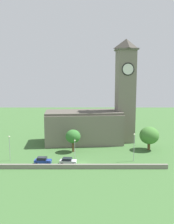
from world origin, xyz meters
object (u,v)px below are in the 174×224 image
at_px(streetlamp_west_end, 9,144).
at_px(tree_riverside_west, 149,135).
at_px(car_blue, 43,161).
at_px(tree_by_tower, 73,136).
at_px(church, 95,117).
at_px(streetlamp_central, 134,143).
at_px(car_silver, 68,161).
at_px(streetlamp_west_mid, 75,147).

distance_m(streetlamp_west_end, tree_riverside_west, 41.50).
height_order(car_blue, tree_by_tower, tree_by_tower).
bearing_deg(church, streetlamp_central, -62.95).
relative_size(car_silver, tree_by_tower, 0.65).
height_order(car_silver, tree_riverside_west, tree_riverside_west).
bearing_deg(church, tree_by_tower, -121.76).
bearing_deg(tree_riverside_west, streetlamp_central, -122.78).
distance_m(car_silver, streetlamp_central, 18.32).
distance_m(streetlamp_west_mid, tree_riverside_west, 24.88).
bearing_deg(car_blue, tree_riverside_west, 22.43).
bearing_deg(car_blue, streetlamp_west_mid, 15.86).
relative_size(streetlamp_west_end, tree_riverside_west, 0.95).
bearing_deg(tree_by_tower, streetlamp_west_end, -154.66).
bearing_deg(church, streetlamp_west_mid, -107.03).
xyz_separation_m(streetlamp_west_end, tree_riverside_west, (40.29, 9.95, -0.05)).
relative_size(car_blue, streetlamp_west_end, 0.65).
xyz_separation_m(streetlamp_central, tree_by_tower, (-16.89, 8.32, -0.28)).
relative_size(streetlamp_central, tree_by_tower, 1.12).
bearing_deg(tree_riverside_west, tree_by_tower, -175.13).
height_order(car_blue, streetlamp_west_mid, streetlamp_west_mid).
bearing_deg(church, streetlamp_west_end, -141.08).
xyz_separation_m(church, tree_riverside_west, (16.61, -9.18, -4.24)).
relative_size(church, car_silver, 7.84).
bearing_deg(streetlamp_west_end, car_blue, -16.62).
xyz_separation_m(car_silver, streetlamp_west_mid, (1.71, 2.39, 3.21)).
bearing_deg(streetlamp_west_end, car_silver, -10.08).
distance_m(car_blue, streetlamp_west_end, 10.47).
xyz_separation_m(streetlamp_west_mid, tree_riverside_west, (22.60, 10.39, 0.50)).
distance_m(car_blue, tree_by_tower, 13.57).
xyz_separation_m(car_blue, car_silver, (6.58, -0.03, -0.10)).
bearing_deg(tree_by_tower, church, 58.24).
bearing_deg(streetlamp_central, church, 117.05).
bearing_deg(car_blue, streetlamp_west_end, 163.38).
relative_size(church, streetlamp_west_end, 5.06).
height_order(streetlamp_west_end, streetlamp_central, streetlamp_central).
bearing_deg(streetlamp_west_mid, tree_riverside_west, 24.70).
distance_m(church, streetlamp_central, 22.22).
xyz_separation_m(church, streetlamp_central, (9.96, -19.51, -3.77)).
distance_m(car_silver, tree_riverside_west, 27.72).
xyz_separation_m(church, car_blue, (-14.29, -21.93, -7.85)).
relative_size(church, streetlamp_central, 4.58).
bearing_deg(tree_riverside_west, car_silver, -152.26).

